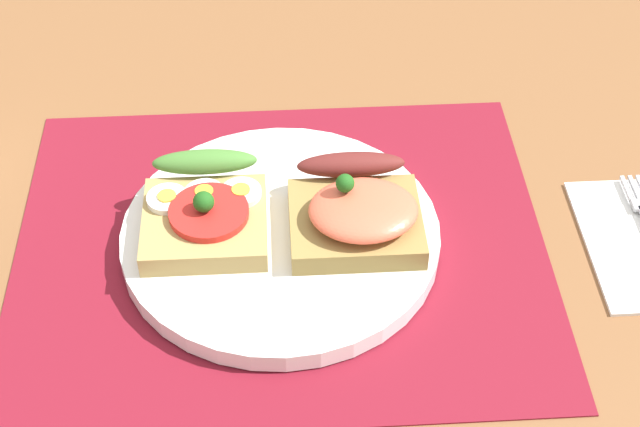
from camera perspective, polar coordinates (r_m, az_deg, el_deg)
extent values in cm
cube|color=brown|center=(75.22, -2.28, -2.79)|extent=(120.00, 90.00, 3.20)
cube|color=maroon|center=(73.94, -2.32, -1.87)|extent=(40.82, 33.52, 0.30)
cylinder|color=white|center=(73.28, -2.34, -1.37)|extent=(24.36, 24.36, 1.56)
cube|color=tan|center=(72.49, -6.86, -0.48)|extent=(9.27, 8.75, 1.80)
cylinder|color=red|center=(71.26, -6.64, -0.06)|extent=(5.99, 5.99, 0.60)
ellipsoid|color=#467D32|center=(74.76, -6.88, 3.08)|extent=(8.16, 2.20, 1.80)
sphere|color=#1E5919|center=(70.89, -6.94, 0.84)|extent=(1.60, 1.60, 1.60)
cylinder|color=white|center=(72.99, -9.08, 0.87)|extent=(3.12, 3.12, 0.50)
cylinder|color=yellow|center=(72.77, -9.11, 1.06)|extent=(1.40, 1.40, 0.16)
cylinder|color=white|center=(72.97, -6.90, 1.15)|extent=(3.12, 3.12, 0.50)
cylinder|color=yellow|center=(72.75, -6.92, 1.34)|extent=(1.40, 1.40, 0.16)
cylinder|color=white|center=(72.82, -4.72, 1.25)|extent=(3.12, 3.12, 0.50)
cylinder|color=yellow|center=(72.60, -4.73, 1.44)|extent=(1.40, 1.40, 0.16)
cube|color=olive|center=(71.86, 2.14, -0.59)|extent=(9.89, 8.50, 1.82)
ellipsoid|color=#F26144|center=(70.20, 2.62, 0.22)|extent=(8.11, 6.80, 1.97)
ellipsoid|color=maroon|center=(73.99, 1.87, 2.94)|extent=(8.41, 2.20, 1.80)
sphere|color=#1E5919|center=(69.75, 1.52, 1.81)|extent=(1.40, 1.40, 1.40)
cube|color=#B7B7BC|center=(81.46, 17.83, 1.43)|extent=(0.32, 2.80, 0.32)
cube|color=#B7B7BC|center=(81.68, 18.26, 1.45)|extent=(0.32, 2.80, 0.32)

